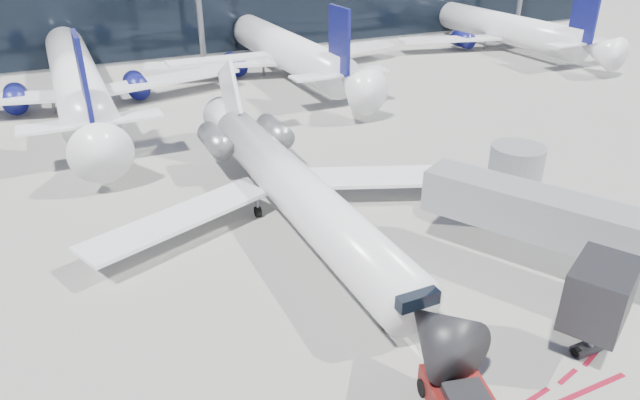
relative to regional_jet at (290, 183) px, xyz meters
name	(u,v)px	position (x,y,z in m)	size (l,w,h in m)	color
ground	(347,273)	(0.50, -6.57, -2.61)	(260.00, 260.00, 0.00)	gray
apron_centerline	(330,255)	(0.50, -4.57, -2.60)	(0.25, 40.00, 0.01)	silver
jet_bridge	(538,211)	(10.29, -9.59, 0.40)	(10.03, 15.20, 4.90)	gray
regional_jet	(290,183)	(0.00, 0.00, 0.00)	(25.31, 31.21, 7.82)	white
safety_cone_right	(471,348)	(2.52, -14.32, -2.34)	(0.38, 0.38, 0.53)	#E05704
bg_airliner_1	(69,44)	(-9.83, 30.59, 3.53)	(37.98, 40.21, 12.29)	white
bg_airliner_2	(278,21)	(13.07, 35.17, 3.38)	(37.01, 39.19, 11.97)	white
bg_airliner_3	(497,5)	(46.15, 35.83, 3.05)	(35.01, 37.07, 11.33)	white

